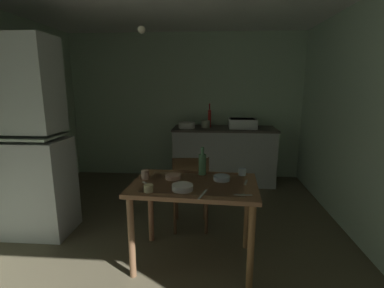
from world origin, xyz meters
TOP-DOWN VIEW (x-y plane):
  - ground_plane at (0.00, 0.00)m, footprint 5.13×5.13m
  - wall_back at (0.00, 2.11)m, footprint 4.05×0.10m
  - wall_right at (2.03, 0.00)m, footprint 0.10×4.23m
  - hutch_cabinet at (-1.50, -0.06)m, footprint 0.91×0.50m
  - counter_cabinet at (0.67, 1.74)m, footprint 1.65×0.64m
  - sink_basin at (0.96, 1.74)m, footprint 0.44×0.34m
  - hand_pump at (0.43, 1.79)m, footprint 0.05×0.27m
  - mixing_bowl_counter at (0.07, 1.69)m, footprint 0.27×0.27m
  - stoneware_crock at (0.37, 1.76)m, footprint 0.14×0.14m
  - dining_table at (0.33, -0.46)m, footprint 1.13×0.76m
  - chair_far_side at (0.26, 0.12)m, footprint 0.43×0.43m
  - serving_bowl_wide at (0.58, -0.37)m, footprint 0.15×0.15m
  - soup_bowl_small at (0.13, -0.36)m, footprint 0.14×0.14m
  - sauce_dish at (0.25, -0.63)m, footprint 0.18×0.18m
  - teacup_mint at (0.78, -0.21)m, footprint 0.07×0.07m
  - mug_tall at (-0.02, -0.69)m, footprint 0.08×0.08m
  - teacup_cream at (-0.12, -0.39)m, footprint 0.07×0.07m
  - glass_bottle at (0.40, -0.21)m, footprint 0.07×0.07m
  - table_knife at (0.42, -0.72)m, footprint 0.07×0.21m
  - teaspoon_near_bowl at (-0.08, -0.51)m, footprint 0.10×0.10m
  - teaspoon_by_cup at (0.79, -0.42)m, footprint 0.05×0.13m
  - serving_spoon at (0.74, -0.71)m, footprint 0.14×0.02m
  - pendant_bulb at (-0.24, 0.16)m, footprint 0.08×0.08m

SIDE VIEW (x-z plane):
  - ground_plane at x=0.00m, z-range 0.00..0.00m
  - counter_cabinet at x=0.67m, z-range 0.00..0.91m
  - chair_far_side at x=0.26m, z-range 0.03..0.89m
  - dining_table at x=0.33m, z-range 0.27..1.03m
  - table_knife at x=0.42m, z-range 0.76..0.76m
  - teaspoon_near_bowl at x=-0.08m, z-range 0.76..0.76m
  - teaspoon_by_cup at x=0.79m, z-range 0.76..0.76m
  - serving_spoon at x=0.74m, z-range 0.76..0.76m
  - soup_bowl_small at x=0.13m, z-range 0.76..0.80m
  - serving_bowl_wide at x=0.58m, z-range 0.76..0.80m
  - sauce_dish at x=0.25m, z-range 0.76..0.80m
  - mug_tall at x=-0.02m, z-range 0.76..0.82m
  - teacup_mint at x=0.78m, z-range 0.76..0.82m
  - teacup_cream at x=-0.12m, z-range 0.76..0.84m
  - glass_bottle at x=0.40m, z-range 0.73..1.00m
  - mixing_bowl_counter at x=0.07m, z-range 0.91..1.00m
  - stoneware_crock at x=0.37m, z-range 0.91..1.03m
  - hutch_cabinet at x=-1.50m, z-range -0.07..2.01m
  - sink_basin at x=0.96m, z-range 0.92..1.07m
  - hand_pump at x=0.43m, z-range 0.89..1.28m
  - wall_back at x=0.00m, z-range 0.00..2.45m
  - wall_right at x=2.03m, z-range 0.00..2.45m
  - pendant_bulb at x=-0.24m, z-range 2.11..2.19m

